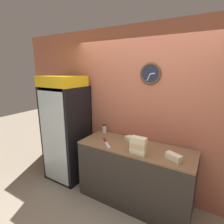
% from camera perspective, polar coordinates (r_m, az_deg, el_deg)
% --- Properties ---
extents(wall_back, '(5.20, 0.09, 2.70)m').
position_cam_1_polar(wall_back, '(2.84, 10.87, -0.56)').
color(wall_back, '#B7664C').
rests_on(wall_back, ground_plane).
extents(prep_counter, '(1.70, 0.63, 0.94)m').
position_cam_1_polar(prep_counter, '(2.88, 7.35, -19.49)').
color(prep_counter, '#332D28').
rests_on(prep_counter, ground_plane).
extents(beverage_cooler, '(0.69, 0.66, 1.93)m').
position_cam_1_polar(beverage_cooler, '(3.38, -14.13, -3.80)').
color(beverage_cooler, black).
rests_on(beverage_cooler, ground_plane).
extents(sandwich_stack_bottom, '(0.21, 0.11, 0.08)m').
position_cam_1_polar(sandwich_stack_bottom, '(2.42, 8.49, -12.54)').
color(sandwich_stack_bottom, beige).
rests_on(sandwich_stack_bottom, prep_counter).
extents(sandwich_stack_middle, '(0.21, 0.11, 0.08)m').
position_cam_1_polar(sandwich_stack_middle, '(2.39, 8.56, -10.84)').
color(sandwich_stack_middle, tan).
rests_on(sandwich_stack_middle, sandwich_stack_bottom).
extents(sandwich_stack_top, '(0.21, 0.11, 0.08)m').
position_cam_1_polar(sandwich_stack_top, '(2.36, 8.63, -9.09)').
color(sandwich_stack_top, beige).
rests_on(sandwich_stack_top, sandwich_stack_middle).
extents(sandwich_flat_left, '(0.22, 0.16, 0.08)m').
position_cam_1_polar(sandwich_flat_left, '(2.38, 19.43, -13.67)').
color(sandwich_flat_left, beige).
rests_on(sandwich_flat_left, prep_counter).
extents(sandwich_flat_right, '(0.21, 0.18, 0.07)m').
position_cam_1_polar(sandwich_flat_right, '(2.79, 6.08, -8.85)').
color(sandwich_flat_right, beige).
rests_on(sandwich_flat_right, prep_counter).
extents(chefs_knife, '(0.27, 0.27, 0.02)m').
position_cam_1_polar(chefs_knife, '(2.77, -2.01, -9.59)').
color(chefs_knife, silver).
rests_on(chefs_knife, prep_counter).
extents(condiment_jar, '(0.07, 0.07, 0.14)m').
position_cam_1_polar(condiment_jar, '(3.15, -2.50, -5.46)').
color(condiment_jar, silver).
rests_on(condiment_jar, prep_counter).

